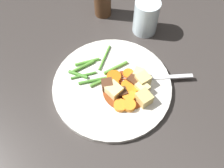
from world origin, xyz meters
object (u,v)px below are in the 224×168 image
Objects in this scene: dinner_plate at (112,86)px; carrot_slice_0 at (129,95)px; carrot_slice_5 at (127,87)px; potato_chunk_0 at (139,74)px; potato_chunk_1 at (114,90)px; potato_chunk_2 at (144,98)px; meat_chunk_1 at (134,80)px; carrot_slice_7 at (114,77)px; carrot_slice_1 at (113,84)px; potato_chunk_3 at (142,88)px; meat_chunk_0 at (123,92)px; water_glass at (146,17)px; fork at (155,78)px; meat_chunk_2 at (106,84)px; carrot_slice_2 at (129,105)px; carrot_slice_3 at (135,87)px; potato_chunk_4 at (143,80)px; carrot_slice_6 at (128,74)px.

dinner_plate is 0.05m from carrot_slice_0.
potato_chunk_0 is (-0.01, 0.04, 0.01)m from carrot_slice_5.
potato_chunk_1 is 1.08× the size of potato_chunk_2.
meat_chunk_1 is at bearing 54.85° from dinner_plate.
carrot_slice_7 is 0.05m from meat_chunk_1.
carrot_slice_1 is (0.01, -0.00, 0.01)m from dinner_plate.
potato_chunk_3 reaches higher than meat_chunk_1.
meat_chunk_1 is (0.00, -0.02, -0.00)m from potato_chunk_0.
carrot_slice_7 is 1.62× the size of meat_chunk_0.
fork is at bearing -36.43° from water_glass.
carrot_slice_7 is at bearing -67.04° from water_glass.
meat_chunk_1 is 1.11× the size of meat_chunk_2.
meat_chunk_2 is (0.01, -0.03, 0.01)m from carrot_slice_7.
meat_chunk_0 is (-0.02, -0.04, -0.00)m from potato_chunk_3.
potato_chunk_1 reaches higher than carrot_slice_2.
fork is at bearing 58.51° from dinner_plate.
potato_chunk_2 reaches higher than carrot_slice_0.
carrot_slice_2 is 0.05m from potato_chunk_3.
carrot_slice_2 and carrot_slice_3 have the same top height.
potato_chunk_4 is (-0.03, 0.07, 0.01)m from carrot_slice_2.
carrot_slice_1 is 0.07m from carrot_slice_2.
potato_chunk_3 is at bearing 36.74° from carrot_slice_5.
carrot_slice_0 is at bearing -53.98° from water_glass.
meat_chunk_2 reaches higher than carrot_slice_0.
meat_chunk_1 reaches higher than fork.
carrot_slice_7 is at bearing -130.61° from fork.
meat_chunk_0 is at bearing -77.30° from carrot_slice_5.
potato_chunk_1 is 0.06m from meat_chunk_1.
carrot_slice_0 is at bearing 9.05° from dinner_plate.
carrot_slice_3 is 0.97× the size of potato_chunk_4.
carrot_slice_2 is at bearing -7.98° from carrot_slice_1.
potato_chunk_2 reaches higher than carrot_slice_7.
carrot_slice_0 is 0.36× the size of water_glass.
meat_chunk_1 is at bearing 80.54° from potato_chunk_1.
water_glass is (-0.12, 0.15, 0.02)m from meat_chunk_1.
carrot_slice_7 reaches higher than carrot_slice_6.
water_glass is (-0.11, 0.21, 0.02)m from potato_chunk_1.
meat_chunk_1 is at bearing 93.71° from carrot_slice_5.
carrot_slice_6 is 0.18× the size of fork.
meat_chunk_0 is (-0.01, -0.01, 0.00)m from carrot_slice_0.
potato_chunk_1 reaches higher than carrot_slice_7.
meat_chunk_1 is at bearing 59.12° from meat_chunk_2.
carrot_slice_2 is 0.26m from water_glass.
water_glass reaches higher than carrot_slice_5.
carrot_slice_7 is 0.05m from meat_chunk_0.
potato_chunk_2 is 1.05× the size of potato_chunk_4.
potato_chunk_1 is 0.07m from potato_chunk_2.
meat_chunk_2 is (-0.05, -0.07, -0.00)m from potato_chunk_4.
meat_chunk_0 is 0.76× the size of meat_chunk_1.
potato_chunk_4 is (0.00, 0.02, 0.01)m from carrot_slice_3.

